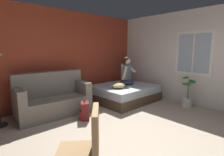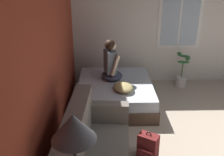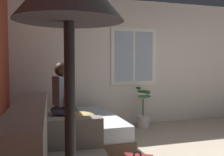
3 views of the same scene
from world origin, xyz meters
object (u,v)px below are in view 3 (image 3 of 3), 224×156
(bed, at_px, (69,132))
(floor_lamp, at_px, (69,37))
(cell_phone, at_px, (81,117))
(potted_plant, at_px, (143,113))
(throw_pillow, at_px, (83,117))
(person_seated, at_px, (63,94))

(bed, relative_size, floor_lamp, 1.08)
(cell_phone, xyz_separation_m, potted_plant, (0.88, -1.47, -0.18))
(cell_phone, height_order, potted_plant, potted_plant)
(cell_phone, bearing_deg, floor_lamp, 72.87)
(throw_pillow, bearing_deg, potted_plant, -51.40)
(person_seated, bearing_deg, floor_lamp, 173.91)
(person_seated, bearing_deg, potted_plant, -70.17)
(bed, bearing_deg, cell_phone, -107.97)
(throw_pillow, relative_size, potted_plant, 0.56)
(floor_lamp, bearing_deg, cell_phone, -11.09)
(person_seated, relative_size, floor_lamp, 0.51)
(cell_phone, distance_m, potted_plant, 1.72)
(person_seated, xyz_separation_m, floor_lamp, (-3.49, 0.37, 0.59))
(cell_phone, bearing_deg, person_seated, -50.59)
(person_seated, xyz_separation_m, cell_phone, (-0.26, -0.26, -0.35))
(person_seated, height_order, potted_plant, person_seated)
(potted_plant, bearing_deg, floor_lamp, 152.94)
(cell_phone, bearing_deg, throw_pillow, 77.83)
(person_seated, relative_size, throw_pillow, 1.82)
(throw_pillow, xyz_separation_m, floor_lamp, (-2.91, 0.60, 0.88))
(person_seated, relative_size, cell_phone, 6.08)
(person_seated, height_order, throw_pillow, person_seated)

